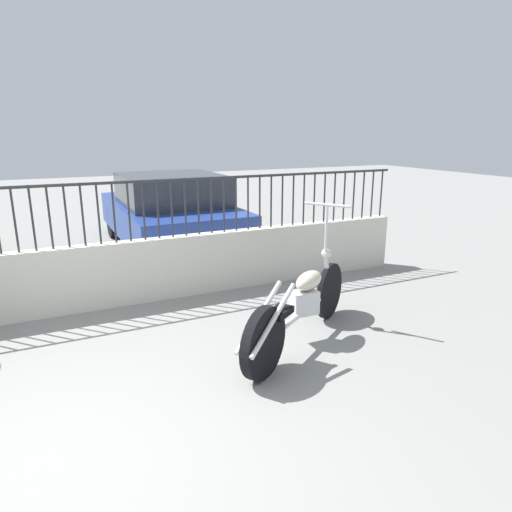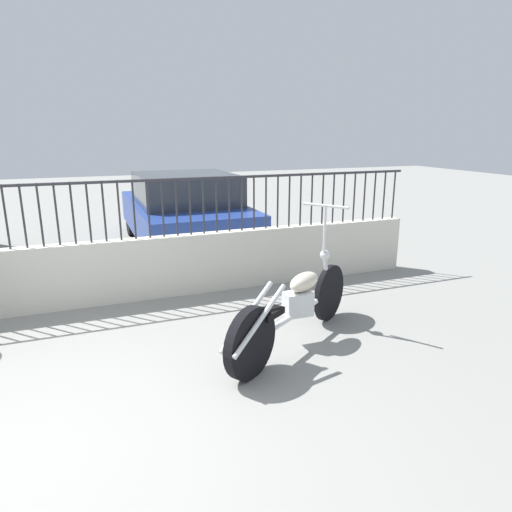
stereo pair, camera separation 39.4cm
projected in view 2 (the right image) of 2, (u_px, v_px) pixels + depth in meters
The scene contains 5 objects.
ground_plane at pixel (20, 459), 3.03m from camera, with size 40.00×40.00×0.00m, color gray.
low_wall at pixel (40, 279), 5.40m from camera, with size 10.16×0.18×0.80m.
fence_railing at pixel (30, 205), 5.16m from camera, with size 10.16×0.04×0.74m.
motorcycle_white at pixel (290, 310), 4.46m from camera, with size 1.89×1.33×1.37m.
car_blue at pixel (185, 210), 8.47m from camera, with size 1.88×3.91×1.35m.
Camera 2 is at (0.54, -2.95, 2.11)m, focal length 32.00 mm.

